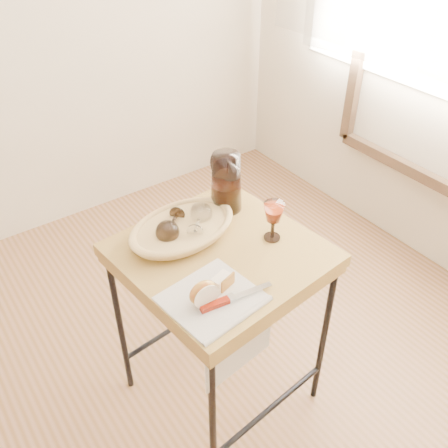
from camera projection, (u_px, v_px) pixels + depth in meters
side_table at (221, 328)px, 1.89m from camera, size 0.67×0.67×0.78m
tea_towel at (211, 298)px, 1.47m from camera, size 0.29×0.27×0.01m
bread_basket at (183, 230)px, 1.70m from camera, size 0.38×0.29×0.05m
goblet_lying_a at (172, 224)px, 1.68m from camera, size 0.15×0.15×0.08m
goblet_lying_b at (198, 221)px, 1.70m from camera, size 0.15×0.15×0.08m
pitcher at (226, 182)px, 1.78m from camera, size 0.23×0.28×0.27m
wine_goblet at (273, 221)px, 1.66m from camera, size 0.07×0.07×0.15m
apple_half at (203, 292)px, 1.43m from camera, size 0.09×0.05×0.08m
apple_wedge at (221, 282)px, 1.49m from camera, size 0.07×0.05×0.04m
table_knife at (234, 297)px, 1.46m from camera, size 0.23×0.06×0.02m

